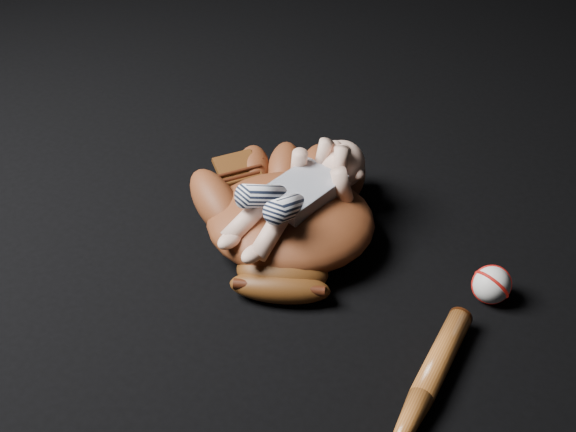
{
  "coord_description": "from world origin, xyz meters",
  "views": [
    {
      "loc": [
        0.45,
        -0.81,
        0.9
      ],
      "look_at": [
        -0.05,
        0.13,
        0.08
      ],
      "focal_mm": 45.0,
      "sensor_mm": 36.0,
      "label": 1
    }
  ],
  "objects_px": {
    "newborn_baby": "(292,194)",
    "baseball_bat": "(416,408)",
    "baseball_glove": "(291,214)",
    "baseball": "(492,284)"
  },
  "relations": [
    {
      "from": "newborn_baby",
      "to": "baseball_bat",
      "type": "bearing_deg",
      "value": -24.94
    },
    {
      "from": "baseball_bat",
      "to": "baseball_glove",
      "type": "bearing_deg",
      "value": 142.44
    },
    {
      "from": "baseball",
      "to": "newborn_baby",
      "type": "bearing_deg",
      "value": -174.67
    },
    {
      "from": "baseball_glove",
      "to": "baseball_bat",
      "type": "distance_m",
      "value": 0.45
    },
    {
      "from": "baseball_glove",
      "to": "baseball_bat",
      "type": "height_order",
      "value": "baseball_glove"
    },
    {
      "from": "newborn_baby",
      "to": "baseball_bat",
      "type": "relative_size",
      "value": 0.83
    },
    {
      "from": "baseball_glove",
      "to": "baseball",
      "type": "bearing_deg",
      "value": -16.47
    },
    {
      "from": "baseball",
      "to": "baseball_bat",
      "type": "bearing_deg",
      "value": -95.4
    },
    {
      "from": "baseball_glove",
      "to": "baseball",
      "type": "height_order",
      "value": "baseball_glove"
    },
    {
      "from": "newborn_baby",
      "to": "baseball_bat",
      "type": "distance_m",
      "value": 0.45
    }
  ]
}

